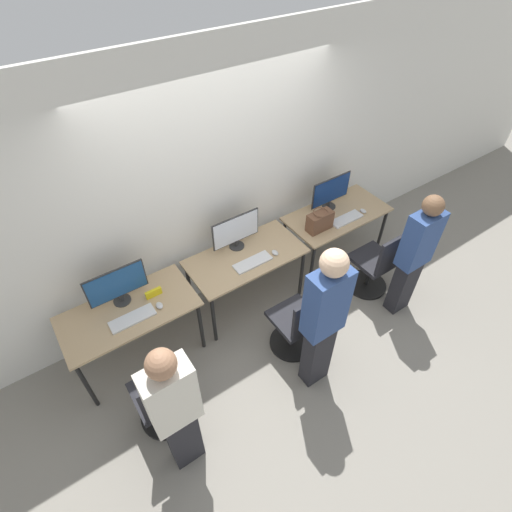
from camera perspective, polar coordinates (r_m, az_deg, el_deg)
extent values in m
plane|color=gray|center=(4.61, 0.90, -8.87)|extent=(20.00, 20.00, 0.00)
cube|color=silver|center=(4.11, -5.06, 10.29)|extent=(12.00, 0.05, 2.80)
cube|color=tan|center=(3.93, -17.77, -7.56)|extent=(1.26, 0.64, 0.02)
cylinder|color=black|center=(4.05, -23.00, -16.67)|extent=(0.04, 0.04, 0.71)
cylinder|color=black|center=(4.14, -7.89, -9.89)|extent=(0.04, 0.04, 0.71)
cylinder|color=black|center=(4.38, -25.04, -11.24)|extent=(0.04, 0.04, 0.71)
cylinder|color=black|center=(4.46, -11.18, -5.17)|extent=(0.04, 0.04, 0.71)
cylinder|color=#2D2D2D|center=(4.01, -18.55, -6.03)|extent=(0.17, 0.17, 0.01)
cylinder|color=#2D2D2D|center=(3.98, -18.69, -5.64)|extent=(0.04, 0.04, 0.07)
cube|color=#2D2D2D|center=(3.85, -19.34, -3.76)|extent=(0.56, 0.01, 0.33)
cube|color=navy|center=(3.84, -19.30, -3.83)|extent=(0.53, 0.01, 0.31)
cube|color=silver|center=(3.84, -17.22, -8.51)|extent=(0.42, 0.15, 0.02)
ellipsoid|color=silver|center=(3.86, -13.63, -6.88)|extent=(0.06, 0.09, 0.03)
cylinder|color=black|center=(4.10, -12.60, -21.18)|extent=(0.48, 0.48, 0.03)
cylinder|color=black|center=(3.91, -13.09, -19.86)|extent=(0.04, 0.04, 0.39)
cube|color=#232328|center=(3.72, -13.66, -18.33)|extent=(0.44, 0.44, 0.05)
cube|color=#232328|center=(3.41, -12.92, -19.00)|extent=(0.40, 0.04, 0.44)
cube|color=#232328|center=(3.61, -10.33, -24.01)|extent=(0.25, 0.16, 0.73)
cube|color=silver|center=(2.99, -12.06, -19.02)|extent=(0.36, 0.20, 0.64)
sphere|color=#9E7051|center=(2.63, -13.43, -14.80)|extent=(0.21, 0.21, 0.21)
cube|color=tan|center=(4.24, -1.45, -0.10)|extent=(1.26, 0.64, 0.02)
cylinder|color=black|center=(4.17, -6.06, -8.99)|extent=(0.04, 0.04, 0.71)
cylinder|color=black|center=(4.60, 6.52, -2.50)|extent=(0.04, 0.04, 0.71)
cylinder|color=black|center=(4.49, -9.46, -4.38)|extent=(0.04, 0.04, 0.71)
cylinder|color=black|center=(4.89, 2.58, 1.27)|extent=(0.04, 0.04, 0.71)
cylinder|color=#2D2D2D|center=(4.34, -2.77, 1.46)|extent=(0.17, 0.17, 0.01)
cylinder|color=#2D2D2D|center=(4.31, -2.79, 1.87)|extent=(0.04, 0.04, 0.07)
cube|color=#2D2D2D|center=(4.19, -2.91, 3.84)|extent=(0.56, 0.01, 0.33)
cube|color=silver|center=(4.18, -2.85, 3.78)|extent=(0.53, 0.01, 0.31)
cube|color=silver|center=(4.15, -0.48, -0.90)|extent=(0.42, 0.15, 0.02)
ellipsoid|color=silver|center=(4.25, 2.73, 0.49)|extent=(0.06, 0.09, 0.03)
cylinder|color=black|center=(4.42, 5.15, -12.17)|extent=(0.48, 0.48, 0.03)
cylinder|color=black|center=(4.24, 5.33, -10.58)|extent=(0.04, 0.04, 0.39)
cube|color=#232328|center=(4.06, 5.53, -8.76)|extent=(0.44, 0.44, 0.05)
cube|color=#232328|center=(3.78, 7.69, -8.50)|extent=(0.40, 0.04, 0.44)
cube|color=#232328|center=(3.91, 8.68, -13.59)|extent=(0.25, 0.16, 0.80)
cube|color=navy|center=(3.31, 10.05, -6.63)|extent=(0.36, 0.20, 0.69)
sphere|color=beige|center=(2.98, 11.12, -1.00)|extent=(0.23, 0.23, 0.23)
cube|color=tan|center=(4.89, 11.55, 5.90)|extent=(1.26, 0.64, 0.02)
cylinder|color=black|center=(4.67, 7.95, -1.74)|extent=(0.04, 0.04, 0.71)
cylinder|color=black|center=(5.35, 17.46, 3.32)|extent=(0.04, 0.04, 0.71)
cylinder|color=black|center=(4.96, 3.98, 1.93)|extent=(0.04, 0.04, 0.71)
cylinder|color=black|center=(5.60, 13.51, 6.34)|extent=(0.04, 0.04, 0.71)
cylinder|color=#2D2D2D|center=(4.96, 10.34, 7.03)|extent=(0.17, 0.17, 0.01)
cylinder|color=#2D2D2D|center=(4.94, 10.41, 7.41)|extent=(0.04, 0.04, 0.07)
cube|color=#2D2D2D|center=(4.83, 10.65, 9.25)|extent=(0.56, 0.01, 0.33)
cube|color=navy|center=(4.83, 10.72, 9.20)|extent=(0.53, 0.01, 0.31)
cube|color=silver|center=(4.80, 12.78, 5.18)|extent=(0.42, 0.15, 0.02)
ellipsoid|color=silver|center=(4.96, 15.06, 6.24)|extent=(0.06, 0.09, 0.03)
cylinder|color=black|center=(5.10, 15.45, -3.95)|extent=(0.48, 0.48, 0.03)
cylinder|color=black|center=(4.95, 15.91, -2.30)|extent=(0.04, 0.04, 0.39)
cube|color=#232328|center=(4.80, 16.41, -0.47)|extent=(0.44, 0.44, 0.05)
cube|color=#232328|center=(4.55, 18.82, 0.27)|extent=(0.40, 0.04, 0.44)
cube|color=#232328|center=(4.73, 20.25, -3.90)|extent=(0.25, 0.16, 0.72)
cube|color=navy|center=(4.29, 22.43, 2.20)|extent=(0.36, 0.20, 0.63)
sphere|color=brown|center=(4.05, 24.00, 6.60)|extent=(0.20, 0.20, 0.20)
cube|color=brown|center=(4.54, 9.09, 4.91)|extent=(0.30, 0.14, 0.22)
torus|color=brown|center=(4.47, 9.28, 6.21)|extent=(0.18, 0.18, 0.01)
cube|color=yellow|center=(3.94, -14.42, -5.14)|extent=(0.16, 0.03, 0.08)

